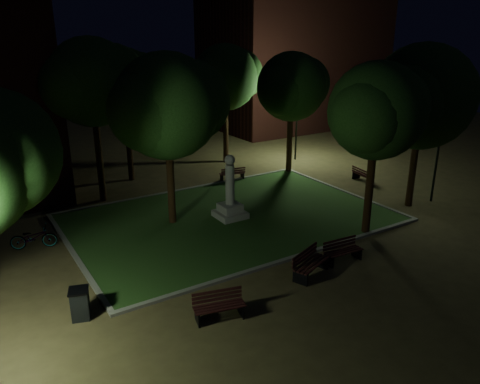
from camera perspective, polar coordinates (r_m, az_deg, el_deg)
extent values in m
plane|color=brown|center=(21.80, 1.52, -4.95)|extent=(80.00, 80.00, 0.00)
cube|color=#2B521E|center=(23.34, -1.21, -3.16)|extent=(15.00, 10.00, 0.08)
cube|color=slate|center=(19.53, 6.61, -7.92)|extent=(15.40, 0.20, 0.12)
cube|color=slate|center=(27.55, -6.69, 0.32)|extent=(15.40, 0.20, 0.12)
cube|color=slate|center=(20.82, -19.57, -7.18)|extent=(0.20, 10.00, 0.12)
cube|color=slate|center=(27.76, 12.35, 0.14)|extent=(0.20, 10.00, 0.12)
cube|color=gray|center=(23.27, -1.21, -2.73)|extent=(1.40, 1.40, 0.30)
cube|color=gray|center=(23.14, -1.22, -1.92)|extent=(1.00, 1.00, 0.40)
cylinder|color=gray|center=(22.73, -1.24, 0.90)|extent=(0.44, 0.44, 2.00)
sphere|color=gray|center=(22.37, -1.26, 3.94)|extent=(0.50, 0.50, 0.50)
cube|color=#411913|center=(46.77, 6.55, 15.54)|extent=(16.00, 10.00, 12.00)
cylinder|color=black|center=(26.16, -16.80, 4.21)|extent=(0.36, 0.36, 5.03)
sphere|color=#224919|center=(25.48, -17.65, 12.65)|extent=(4.54, 4.54, 4.54)
sphere|color=#224919|center=(25.98, -15.32, 13.19)|extent=(3.63, 3.63, 3.63)
sphere|color=#224919|center=(24.98, -19.48, 12.11)|extent=(3.41, 3.41, 3.41)
cylinder|color=black|center=(32.95, -1.76, 7.56)|extent=(0.36, 0.36, 4.52)
sphere|color=#224919|center=(32.41, -1.82, 13.80)|extent=(4.45, 4.45, 4.45)
sphere|color=#224919|center=(33.15, -0.30, 14.10)|extent=(3.56, 3.56, 3.56)
sphere|color=#224919|center=(31.72, -2.96, 13.48)|extent=(3.34, 3.34, 3.34)
cylinder|color=black|center=(30.56, 6.05, 6.27)|extent=(0.36, 0.36, 4.25)
sphere|color=#224919|center=(29.98, 6.29, 12.65)|extent=(4.31, 4.31, 4.31)
sphere|color=#224919|center=(30.80, 7.67, 12.95)|extent=(3.45, 3.45, 3.45)
sphere|color=#224919|center=(29.23, 5.29, 12.32)|extent=(3.23, 3.23, 3.23)
cylinder|color=black|center=(26.02, 20.33, 2.79)|extent=(0.36, 0.36, 4.19)
sphere|color=#224919|center=(25.30, 21.30, 10.79)|extent=(5.25, 5.25, 5.25)
sphere|color=#224919|center=(26.46, 22.73, 11.15)|extent=(4.20, 4.20, 4.20)
sphere|color=#224919|center=(24.31, 20.31, 10.36)|extent=(3.94, 3.94, 3.94)
cylinder|color=black|center=(21.77, 15.50, 0.49)|extent=(0.36, 0.36, 4.39)
sphere|color=#224919|center=(20.96, 16.35, 9.48)|extent=(4.21, 4.21, 4.21)
sphere|color=#224919|center=(21.86, 17.86, 9.97)|extent=(3.37, 3.37, 3.37)
sphere|color=#224919|center=(20.16, 15.33, 8.92)|extent=(3.16, 3.16, 3.16)
cylinder|color=black|center=(29.51, -13.38, 5.92)|extent=(0.36, 0.36, 4.79)
sphere|color=#224919|center=(28.92, -13.94, 12.86)|extent=(4.00, 4.00, 4.00)
sphere|color=#224919|center=(29.43, -12.20, 13.29)|extent=(3.20, 3.20, 3.20)
sphere|color=#224919|center=(28.41, -15.28, 12.44)|extent=(3.00, 3.00, 3.00)
cylinder|color=black|center=(22.29, -8.45, 1.22)|extent=(0.36, 0.36, 4.23)
sphere|color=#224919|center=(21.47, -8.91, 10.29)|extent=(4.83, 4.83, 4.83)
sphere|color=#224919|center=(22.13, -6.23, 10.93)|extent=(3.86, 3.86, 3.86)
sphere|color=#224919|center=(20.85, -11.02, 9.63)|extent=(3.62, 3.62, 3.62)
cylinder|color=black|center=(27.17, 22.75, 2.80)|extent=(0.12, 0.12, 3.87)
cylinder|color=black|center=(26.74, 23.28, 6.78)|extent=(0.90, 0.08, 0.08)
sphere|color=#D8FFD8|center=(26.37, 22.71, 6.70)|extent=(0.28, 0.28, 0.28)
sphere|color=#D8FFD8|center=(27.10, 23.83, 6.85)|extent=(0.28, 0.28, 0.28)
cylinder|color=black|center=(33.69, 6.88, 7.53)|extent=(0.12, 0.12, 4.33)
cylinder|color=black|center=(33.33, 7.03, 11.18)|extent=(0.90, 0.08, 0.08)
sphere|color=#D8FFD8|center=(33.05, 6.41, 11.13)|extent=(0.28, 0.28, 0.28)
sphere|color=#D8FFD8|center=(33.61, 7.64, 11.22)|extent=(0.28, 0.28, 0.28)
cube|color=black|center=(17.67, 7.37, -10.36)|extent=(0.28, 0.61, 0.50)
cube|color=black|center=(18.92, 9.82, -8.38)|extent=(0.28, 0.61, 0.50)
cube|color=black|center=(18.07, 9.38, -8.82)|extent=(1.74, 0.74, 0.05)
cube|color=black|center=(18.13, 8.93, -8.69)|extent=(1.74, 0.74, 0.05)
cube|color=black|center=(18.19, 8.49, -8.56)|extent=(1.74, 0.74, 0.05)
cube|color=black|center=(18.26, 8.05, -8.43)|extent=(1.74, 0.74, 0.05)
cube|color=black|center=(18.24, 7.88, -8.05)|extent=(1.73, 0.70, 0.11)
cube|color=black|center=(18.17, 7.90, -7.60)|extent=(1.73, 0.70, 0.11)
cube|color=black|center=(18.09, 7.92, -7.15)|extent=(1.73, 0.70, 0.11)
cube|color=black|center=(19.15, 10.77, -8.17)|extent=(0.10, 0.57, 0.45)
cube|color=black|center=(20.01, 14.04, -7.17)|extent=(0.10, 0.57, 0.45)
cube|color=black|center=(19.32, 12.92, -7.29)|extent=(1.65, 0.21, 0.04)
cube|color=black|center=(19.41, 12.65, -7.13)|extent=(1.65, 0.21, 0.04)
cube|color=black|center=(19.51, 12.37, -6.97)|extent=(1.65, 0.21, 0.04)
cube|color=black|center=(19.61, 12.10, -6.81)|extent=(1.65, 0.21, 0.04)
cube|color=black|center=(19.61, 12.01, -6.47)|extent=(1.65, 0.18, 0.10)
cube|color=black|center=(19.54, 12.04, -6.09)|extent=(1.65, 0.18, 0.10)
cube|color=black|center=(19.48, 12.07, -5.71)|extent=(1.65, 0.18, 0.10)
cube|color=black|center=(15.54, -5.22, -14.91)|extent=(0.20, 0.58, 0.46)
cube|color=black|center=(15.86, 0.12, -14.04)|extent=(0.20, 0.58, 0.46)
cube|color=black|center=(15.36, -2.29, -14.20)|extent=(1.65, 0.50, 0.04)
cube|color=black|center=(15.48, -2.44, -13.91)|extent=(1.65, 0.50, 0.04)
cube|color=black|center=(15.60, -2.60, -13.63)|extent=(1.65, 0.50, 0.04)
cube|color=black|center=(15.72, -2.74, -13.35)|extent=(1.65, 0.50, 0.04)
cube|color=black|center=(15.72, -2.81, -12.91)|extent=(1.64, 0.47, 0.10)
cube|color=black|center=(15.64, -2.82, -12.45)|extent=(1.64, 0.47, 0.10)
cube|color=black|center=(15.56, -2.83, -11.99)|extent=(1.64, 0.47, 0.10)
cube|color=black|center=(29.33, 15.58, 1.24)|extent=(0.55, 0.15, 0.44)
cube|color=black|center=(30.38, 13.97, 2.00)|extent=(0.55, 0.15, 0.44)
cube|color=black|center=(29.91, 15.14, 2.09)|extent=(0.35, 1.59, 0.04)
cube|color=black|center=(29.83, 14.92, 2.06)|extent=(0.35, 1.59, 0.04)
cube|color=black|center=(29.75, 14.71, 2.03)|extent=(0.35, 1.59, 0.04)
cube|color=black|center=(29.66, 14.49, 2.00)|extent=(0.35, 1.59, 0.04)
cube|color=black|center=(29.60, 14.42, 2.18)|extent=(0.32, 1.59, 0.10)
cube|color=black|center=(29.56, 14.44, 2.44)|extent=(0.32, 1.59, 0.10)
cube|color=black|center=(29.52, 14.46, 2.70)|extent=(0.32, 1.59, 0.10)
cube|color=black|center=(29.41, 0.29, 2.00)|extent=(0.17, 0.54, 0.43)
cube|color=black|center=(28.99, -2.25, 1.73)|extent=(0.17, 0.54, 0.43)
cube|color=black|center=(29.32, -1.11, 2.40)|extent=(1.54, 0.42, 0.04)
cube|color=black|center=(29.19, -1.02, 2.33)|extent=(1.54, 0.42, 0.04)
cube|color=black|center=(29.07, -0.94, 2.26)|extent=(1.54, 0.42, 0.04)
cube|color=black|center=(28.95, -0.85, 2.18)|extent=(1.54, 0.42, 0.04)
cube|color=black|center=(28.86, -0.81, 2.34)|extent=(1.54, 0.39, 0.09)
cube|color=black|center=(28.83, -0.81, 2.60)|extent=(1.54, 0.39, 0.09)
cube|color=black|center=(28.79, -0.81, 2.86)|extent=(1.54, 0.39, 0.09)
cube|color=black|center=(16.40, -18.91, -12.87)|extent=(0.70, 0.70, 1.00)
cube|color=black|center=(16.14, -19.11, -11.27)|extent=(0.78, 0.78, 0.07)
imported|color=black|center=(21.97, -23.87, -5.07)|extent=(2.03, 1.23, 1.01)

